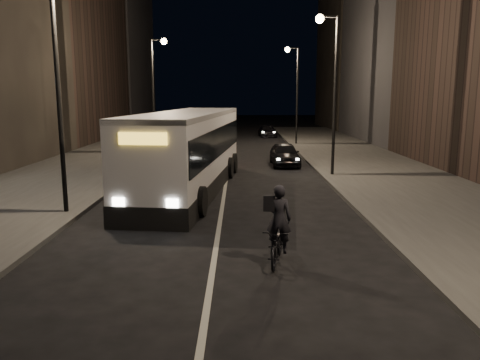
{
  "coord_description": "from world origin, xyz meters",
  "views": [
    {
      "loc": [
        0.67,
        -12.45,
        4.3
      ],
      "look_at": [
        0.69,
        2.92,
        1.5
      ],
      "focal_mm": 35.0,
      "sensor_mm": 36.0,
      "label": 1
    }
  ],
  "objects_px": {
    "streetlight_left_near": "(64,63)",
    "streetlight_right_far": "(294,82)",
    "streetlight_right_mid": "(331,74)",
    "car_near": "(285,154)",
    "cyclist_on_bicycle": "(278,238)",
    "car_mid": "(198,146)",
    "streetlight_left_far": "(156,80)",
    "car_far": "(267,131)",
    "city_bus": "(189,148)"
  },
  "relations": [
    {
      "from": "streetlight_left_far",
      "to": "cyclist_on_bicycle",
      "type": "height_order",
      "value": "streetlight_left_far"
    },
    {
      "from": "streetlight_right_far",
      "to": "cyclist_on_bicycle",
      "type": "distance_m",
      "value": 29.54
    },
    {
      "from": "streetlight_right_far",
      "to": "streetlight_left_far",
      "type": "relative_size",
      "value": 1.0
    },
    {
      "from": "cyclist_on_bicycle",
      "to": "streetlight_left_near",
      "type": "bearing_deg",
      "value": 156.37
    },
    {
      "from": "streetlight_right_far",
      "to": "car_far",
      "type": "relative_size",
      "value": 1.99
    },
    {
      "from": "streetlight_right_far",
      "to": "car_near",
      "type": "relative_size",
      "value": 1.97
    },
    {
      "from": "car_near",
      "to": "car_mid",
      "type": "relative_size",
      "value": 0.95
    },
    {
      "from": "streetlight_right_mid",
      "to": "car_mid",
      "type": "relative_size",
      "value": 1.87
    },
    {
      "from": "streetlight_right_mid",
      "to": "cyclist_on_bicycle",
      "type": "distance_m",
      "value": 14.24
    },
    {
      "from": "streetlight_left_far",
      "to": "car_far",
      "type": "height_order",
      "value": "streetlight_left_far"
    },
    {
      "from": "streetlight_right_far",
      "to": "car_mid",
      "type": "height_order",
      "value": "streetlight_right_far"
    },
    {
      "from": "streetlight_right_mid",
      "to": "streetlight_right_far",
      "type": "bearing_deg",
      "value": 90.0
    },
    {
      "from": "streetlight_right_mid",
      "to": "car_mid",
      "type": "bearing_deg",
      "value": 130.21
    },
    {
      "from": "car_near",
      "to": "car_mid",
      "type": "height_order",
      "value": "car_mid"
    },
    {
      "from": "cyclist_on_bicycle",
      "to": "car_far",
      "type": "height_order",
      "value": "cyclist_on_bicycle"
    },
    {
      "from": "streetlight_left_near",
      "to": "streetlight_right_mid",
      "type": "bearing_deg",
      "value": 36.88
    },
    {
      "from": "car_near",
      "to": "car_mid",
      "type": "xyz_separation_m",
      "value": [
        -5.8,
        4.82,
        0.01
      ]
    },
    {
      "from": "streetlight_left_near",
      "to": "car_near",
      "type": "xyz_separation_m",
      "value": [
        8.8,
        12.25,
        -4.66
      ]
    },
    {
      "from": "city_bus",
      "to": "car_far",
      "type": "distance_m",
      "value": 28.21
    },
    {
      "from": "streetlight_left_near",
      "to": "car_far",
      "type": "xyz_separation_m",
      "value": [
        8.93,
        32.29,
        -4.77
      ]
    },
    {
      "from": "streetlight_right_mid",
      "to": "streetlight_left_far",
      "type": "distance_m",
      "value": 14.62
    },
    {
      "from": "streetlight_right_mid",
      "to": "car_near",
      "type": "relative_size",
      "value": 1.97
    },
    {
      "from": "streetlight_right_far",
      "to": "car_mid",
      "type": "bearing_deg",
      "value": -137.87
    },
    {
      "from": "car_mid",
      "to": "streetlight_left_near",
      "type": "bearing_deg",
      "value": 87.89
    },
    {
      "from": "cyclist_on_bicycle",
      "to": "car_near",
      "type": "bearing_deg",
      "value": 95.61
    },
    {
      "from": "streetlight_right_mid",
      "to": "car_mid",
      "type": "height_order",
      "value": "streetlight_right_mid"
    },
    {
      "from": "streetlight_left_near",
      "to": "streetlight_right_far",
      "type": "bearing_deg",
      "value": 66.04
    },
    {
      "from": "streetlight_right_mid",
      "to": "city_bus",
      "type": "bearing_deg",
      "value": -153.84
    },
    {
      "from": "streetlight_right_far",
      "to": "car_near",
      "type": "xyz_separation_m",
      "value": [
        -1.86,
        -11.75,
        -4.66
      ]
    },
    {
      "from": "city_bus",
      "to": "car_far",
      "type": "bearing_deg",
      "value": 85.67
    },
    {
      "from": "streetlight_left_near",
      "to": "streetlight_left_far",
      "type": "bearing_deg",
      "value": 90.0
    },
    {
      "from": "city_bus",
      "to": "car_far",
      "type": "xyz_separation_m",
      "value": [
        5.2,
        27.69,
        -1.34
      ]
    },
    {
      "from": "cyclist_on_bicycle",
      "to": "car_mid",
      "type": "distance_m",
      "value": 22.37
    },
    {
      "from": "city_bus",
      "to": "cyclist_on_bicycle",
      "type": "xyz_separation_m",
      "value": [
        3.26,
        -9.54,
        -1.23
      ]
    },
    {
      "from": "cyclist_on_bicycle",
      "to": "streetlight_right_mid",
      "type": "bearing_deg",
      "value": 85.77
    },
    {
      "from": "streetlight_left_near",
      "to": "car_near",
      "type": "distance_m",
      "value": 15.79
    },
    {
      "from": "streetlight_left_far",
      "to": "car_near",
      "type": "bearing_deg",
      "value": -33.15
    },
    {
      "from": "streetlight_right_far",
      "to": "car_mid",
      "type": "distance_m",
      "value": 11.33
    },
    {
      "from": "streetlight_right_mid",
      "to": "streetlight_right_far",
      "type": "height_order",
      "value": "same"
    },
    {
      "from": "streetlight_right_mid",
      "to": "car_near",
      "type": "height_order",
      "value": "streetlight_right_mid"
    },
    {
      "from": "car_near",
      "to": "streetlight_right_mid",
      "type": "bearing_deg",
      "value": -67.48
    },
    {
      "from": "streetlight_right_mid",
      "to": "car_far",
      "type": "distance_m",
      "value": 24.81
    },
    {
      "from": "car_far",
      "to": "streetlight_left_near",
      "type": "bearing_deg",
      "value": -110.31
    },
    {
      "from": "car_near",
      "to": "car_mid",
      "type": "bearing_deg",
      "value": 139.18
    },
    {
      "from": "car_mid",
      "to": "car_near",
      "type": "bearing_deg",
      "value": 148.17
    },
    {
      "from": "streetlight_left_near",
      "to": "car_near",
      "type": "height_order",
      "value": "streetlight_left_near"
    },
    {
      "from": "streetlight_left_far",
      "to": "cyclist_on_bicycle",
      "type": "xyz_separation_m",
      "value": [
        6.99,
        -22.94,
        -4.66
      ]
    },
    {
      "from": "streetlight_left_far",
      "to": "car_mid",
      "type": "distance_m",
      "value": 5.61
    },
    {
      "from": "city_bus",
      "to": "streetlight_left_far",
      "type": "bearing_deg",
      "value": 111.86
    },
    {
      "from": "streetlight_right_far",
      "to": "cyclist_on_bicycle",
      "type": "relative_size",
      "value": 3.84
    }
  ]
}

